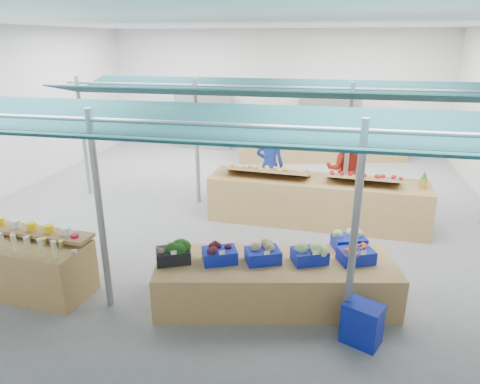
{
  "coord_description": "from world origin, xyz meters",
  "views": [
    {
      "loc": [
        2.13,
        -9.05,
        3.84
      ],
      "look_at": [
        0.51,
        -1.6,
        1.11
      ],
      "focal_mm": 32.0,
      "sensor_mm": 36.0,
      "label": 1
    }
  ],
  "objects_px": {
    "crate_stack": "(362,324)",
    "vendor_right": "(345,170)",
    "veg_counter": "(275,282)",
    "bottle_shelf": "(31,265)",
    "vendor_left": "(270,165)",
    "fruit_counter": "(316,201)"
  },
  "relations": [
    {
      "from": "crate_stack",
      "to": "vendor_left",
      "type": "xyz_separation_m",
      "value": [
        -2.01,
        5.03,
        0.64
      ]
    },
    {
      "from": "fruit_counter",
      "to": "crate_stack",
      "type": "height_order",
      "value": "fruit_counter"
    },
    {
      "from": "crate_stack",
      "to": "veg_counter",
      "type": "bearing_deg",
      "value": 150.91
    },
    {
      "from": "fruit_counter",
      "to": "crate_stack",
      "type": "distance_m",
      "value": 4.02
    },
    {
      "from": "veg_counter",
      "to": "vendor_right",
      "type": "bearing_deg",
      "value": 64.29
    },
    {
      "from": "bottle_shelf",
      "to": "vendor_left",
      "type": "xyz_separation_m",
      "value": [
        3.1,
        4.85,
        0.47
      ]
    },
    {
      "from": "veg_counter",
      "to": "vendor_left",
      "type": "relative_size",
      "value": 1.92
    },
    {
      "from": "bottle_shelf",
      "to": "vendor_left",
      "type": "height_order",
      "value": "vendor_left"
    },
    {
      "from": "veg_counter",
      "to": "fruit_counter",
      "type": "bearing_deg",
      "value": 70.0
    },
    {
      "from": "crate_stack",
      "to": "fruit_counter",
      "type": "bearing_deg",
      "value": 101.57
    },
    {
      "from": "fruit_counter",
      "to": "vendor_left",
      "type": "distance_m",
      "value": 1.68
    },
    {
      "from": "crate_stack",
      "to": "vendor_right",
      "type": "height_order",
      "value": "vendor_right"
    },
    {
      "from": "fruit_counter",
      "to": "vendor_right",
      "type": "xyz_separation_m",
      "value": [
        0.6,
        1.1,
        0.43
      ]
    },
    {
      "from": "veg_counter",
      "to": "crate_stack",
      "type": "xyz_separation_m",
      "value": [
        1.25,
        -0.7,
        -0.06
      ]
    },
    {
      "from": "bottle_shelf",
      "to": "vendor_right",
      "type": "xyz_separation_m",
      "value": [
        4.9,
        4.85,
        0.47
      ]
    },
    {
      "from": "veg_counter",
      "to": "crate_stack",
      "type": "height_order",
      "value": "veg_counter"
    },
    {
      "from": "crate_stack",
      "to": "vendor_right",
      "type": "xyz_separation_m",
      "value": [
        -0.21,
        5.03,
        0.64
      ]
    },
    {
      "from": "bottle_shelf",
      "to": "vendor_left",
      "type": "relative_size",
      "value": 1.07
    },
    {
      "from": "veg_counter",
      "to": "vendor_left",
      "type": "height_order",
      "value": "vendor_left"
    },
    {
      "from": "bottle_shelf",
      "to": "vendor_right",
      "type": "relative_size",
      "value": 1.07
    },
    {
      "from": "vendor_right",
      "to": "crate_stack",
      "type": "bearing_deg",
      "value": 94.45
    },
    {
      "from": "fruit_counter",
      "to": "vendor_right",
      "type": "relative_size",
      "value": 2.5
    }
  ]
}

